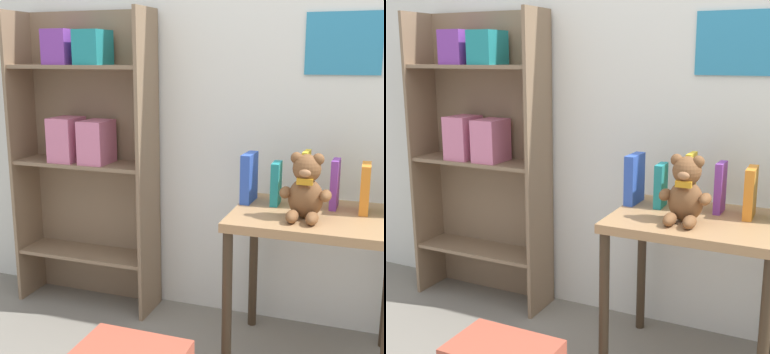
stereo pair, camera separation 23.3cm
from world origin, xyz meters
The scene contains 9 objects.
wall_back centered at (0.00, 1.32, 1.25)m, with size 4.80×0.07×2.50m.
bookshelf_side centered at (-0.94, 1.18, 0.83)m, with size 0.72×0.24×1.48m.
display_table centered at (0.22, 0.96, 0.55)m, with size 0.66×0.51×0.65m.
teddy_bear centered at (0.19, 0.88, 0.76)m, with size 0.20×0.18×0.26m.
book_standing_blue centered at (-0.08, 1.06, 0.75)m, with size 0.04×0.14×0.21m, color #2D51B7.
book_standing_teal centered at (0.04, 1.05, 0.74)m, with size 0.03×0.10×0.18m, color teal.
book_standing_yellow centered at (0.16, 1.06, 0.76)m, with size 0.02×0.10×0.23m, color gold.
book_standing_purple centered at (0.28, 1.07, 0.75)m, with size 0.03×0.10×0.21m, color purple.
book_standing_orange centered at (0.40, 1.05, 0.75)m, with size 0.04×0.14×0.20m, color orange.
Camera 1 is at (0.45, -1.13, 1.26)m, focal length 50.00 mm.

